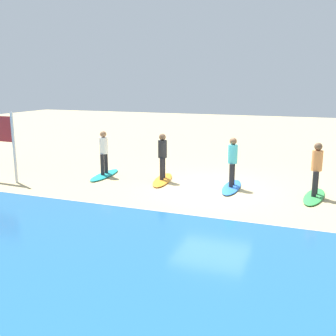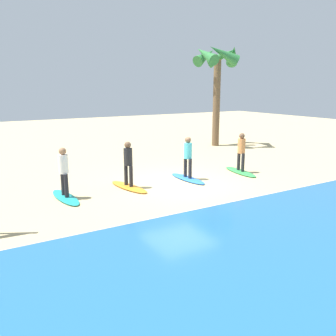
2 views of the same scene
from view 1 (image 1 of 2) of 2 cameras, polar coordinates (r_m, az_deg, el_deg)
The scene contains 9 objects.
ground_plane at distance 13.25m, azimuth 6.64°, elevation -3.01°, with size 60.00×60.00×0.00m, color tan.
surfboard_green at distance 12.94m, azimuth 20.57°, elevation -3.92°, with size 2.10×0.56×0.09m, color green.
surfer_green at distance 12.71m, azimuth 20.91°, elevation 0.38°, with size 0.32×0.46×1.64m.
surfboard_blue at distance 13.36m, azimuth 9.27°, elevation -2.76°, with size 2.10×0.56×0.09m, color blue.
surfer_blue at distance 13.14m, azimuth 9.42°, elevation 1.42°, with size 0.32×0.46×1.64m.
surfboard_orange at distance 14.15m, azimuth -0.79°, elevation -1.74°, with size 2.10×0.56×0.09m, color orange.
surfer_orange at distance 13.94m, azimuth -0.81°, elevation 2.22°, with size 0.32×0.46×1.64m.
surfboard_teal at distance 15.09m, azimuth -9.24°, elevation -1.00°, with size 2.10×0.56×0.09m, color teal.
surfer_teal at distance 14.89m, azimuth -9.37°, elevation 2.71°, with size 0.32×0.46×1.64m.
Camera 1 is at (-3.05, 12.41, 3.51)m, focal length 41.72 mm.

